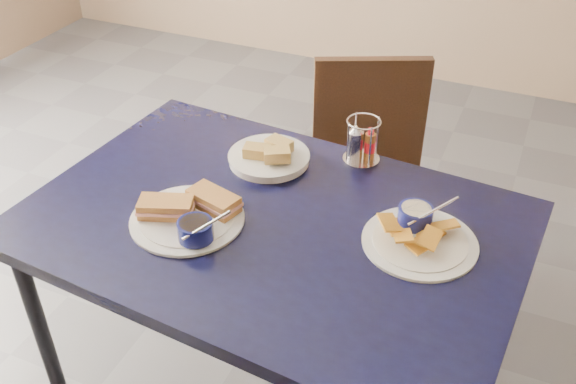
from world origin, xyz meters
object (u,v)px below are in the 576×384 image
at_px(sandwich_plate, 190,214).
at_px(dining_table, 272,237).
at_px(plantain_plate, 418,233).
at_px(condiment_caddy, 361,143).
at_px(bread_basket, 269,156).
at_px(chair_far, 379,166).

bearing_deg(sandwich_plate, dining_table, 25.56).
bearing_deg(dining_table, plantain_plate, 11.46).
bearing_deg(dining_table, condiment_caddy, 71.89).
distance_m(plantain_plate, bread_basket, 0.52).
bearing_deg(bread_basket, dining_table, -64.36).
bearing_deg(plantain_plate, bread_basket, 160.30).
bearing_deg(bread_basket, sandwich_plate, -101.57).
height_order(sandwich_plate, bread_basket, sandwich_plate).
xyz_separation_m(dining_table, plantain_plate, (0.37, 0.08, 0.08)).
relative_size(dining_table, bread_basket, 5.68).
distance_m(dining_table, plantain_plate, 0.39).
xyz_separation_m(dining_table, sandwich_plate, (-0.19, -0.09, 0.08)).
bearing_deg(plantain_plate, sandwich_plate, -163.50).
distance_m(sandwich_plate, condiment_caddy, 0.56).
bearing_deg(sandwich_plate, bread_basket, 78.43).
bearing_deg(chair_far, condiment_caddy, -85.74).
bearing_deg(dining_table, bread_basket, 115.64).
height_order(sandwich_plate, condiment_caddy, condiment_caddy).
bearing_deg(chair_far, dining_table, -97.32).
distance_m(bread_basket, condiment_caddy, 0.27).
bearing_deg(sandwich_plate, chair_far, 70.96).
distance_m(chair_far, plantain_plate, 0.76).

